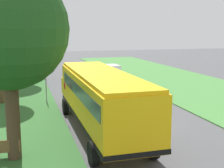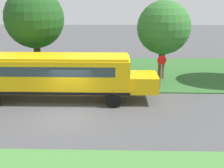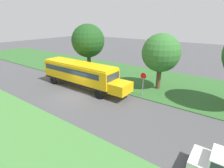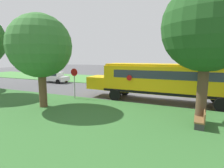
% 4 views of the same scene
% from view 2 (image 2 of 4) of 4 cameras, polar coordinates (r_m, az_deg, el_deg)
% --- Properties ---
extents(ground_plane, '(120.00, 120.00, 0.00)m').
position_cam_2_polar(ground_plane, '(16.33, -9.52, -6.61)').
color(ground_plane, '#4C4C4F').
extents(grass_verge, '(12.00, 80.00, 0.08)m').
position_cam_2_polar(grass_verge, '(25.64, -5.42, 2.76)').
color(grass_verge, '#33662D').
rests_on(grass_verge, ground).
extents(school_bus, '(2.84, 12.42, 3.16)m').
position_cam_2_polar(school_bus, '(18.18, -12.03, 2.26)').
color(school_bus, yellow).
rests_on(school_bus, ground).
extents(oak_tree_beside_bus, '(4.71, 4.71, 7.63)m').
position_cam_2_polar(oak_tree_beside_bus, '(22.14, -16.55, 13.57)').
color(oak_tree_beside_bus, '#4C3826').
rests_on(oak_tree_beside_bus, ground).
extents(oak_tree_roadside_mid, '(4.46, 4.46, 6.71)m').
position_cam_2_polar(oak_tree_roadside_mid, '(22.90, 11.15, 11.75)').
color(oak_tree_roadside_mid, brown).
rests_on(oak_tree_roadside_mid, ground).
extents(stop_sign, '(0.08, 0.68, 2.74)m').
position_cam_2_polar(stop_sign, '(20.06, 10.67, 3.24)').
color(stop_sign, gray).
rests_on(stop_sign, ground).
extents(park_bench, '(1.62, 0.57, 0.92)m').
position_cam_2_polar(park_bench, '(23.63, -15.14, 1.98)').
color(park_bench, brown).
rests_on(park_bench, ground).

